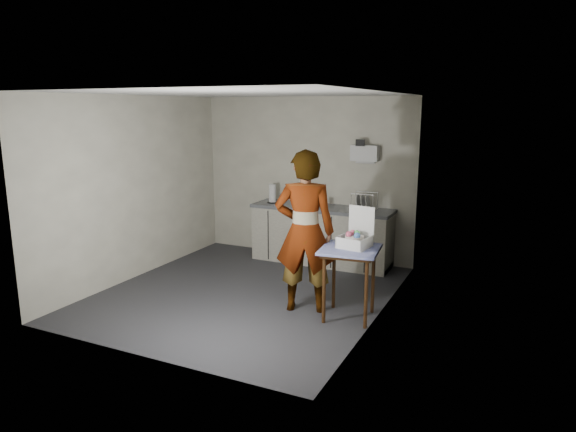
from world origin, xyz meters
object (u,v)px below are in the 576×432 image
at_px(soap_bottle, 304,198).
at_px(kitchen_counter, 321,237).
at_px(standing_man, 305,232).
at_px(paper_towel, 272,194).
at_px(dark_bottle, 311,197).
at_px(side_table, 350,257).
at_px(dish_rack, 364,206).
at_px(soda_can, 325,202).
at_px(bakery_box, 355,238).

bearing_deg(soap_bottle, kitchen_counter, 21.94).
xyz_separation_m(kitchen_counter, soap_bottle, (-0.25, -0.10, 0.61)).
height_order(standing_man, paper_towel, standing_man).
distance_m(kitchen_counter, dark_bottle, 0.64).
bearing_deg(dark_bottle, side_table, -56.06).
distance_m(dark_bottle, paper_towel, 0.64).
relative_size(side_table, dish_rack, 2.25).
relative_size(soap_bottle, soda_can, 1.89).
bearing_deg(standing_man, dish_rack, -112.70).
height_order(side_table, dark_bottle, dark_bottle).
relative_size(soda_can, paper_towel, 0.46).
bearing_deg(soap_bottle, bakery_box, -51.01).
xyz_separation_m(standing_man, soda_can, (-0.49, 1.90, -0.00)).
xyz_separation_m(side_table, paper_towel, (-1.95, 1.87, 0.32)).
bearing_deg(soda_can, bakery_box, -59.16).
bearing_deg(kitchen_counter, paper_towel, -178.20).
xyz_separation_m(side_table, dark_bottle, (-1.32, 1.97, 0.29)).
relative_size(kitchen_counter, dish_rack, 5.96).
height_order(standing_man, dark_bottle, standing_man).
bearing_deg(side_table, paper_towel, 129.31).
relative_size(standing_man, soap_bottle, 7.45).
distance_m(paper_towel, bakery_box, 2.67).
distance_m(side_table, bakery_box, 0.23).
relative_size(side_table, soda_can, 6.08).
relative_size(kitchen_counter, dark_bottle, 9.54).
xyz_separation_m(paper_towel, dish_rack, (1.51, 0.08, -0.08)).
bearing_deg(dish_rack, soap_bottle, -170.51).
bearing_deg(paper_towel, dish_rack, 2.92).
distance_m(soap_bottle, bakery_box, 2.20).
relative_size(kitchen_counter, standing_man, 1.14).
xyz_separation_m(soap_bottle, dark_bottle, (0.03, 0.17, -0.01)).
xyz_separation_m(standing_man, soap_bottle, (-0.78, 1.79, 0.06)).
height_order(soda_can, dish_rack, dish_rack).
bearing_deg(standing_man, soap_bottle, -85.20).
distance_m(dark_bottle, bakery_box, 2.32).
distance_m(soda_can, bakery_box, 2.13).
distance_m(soda_can, paper_towel, 0.90).
xyz_separation_m(soda_can, paper_towel, (-0.89, -0.04, 0.07)).
relative_size(kitchen_counter, side_table, 2.65).
relative_size(standing_man, paper_towel, 6.45).
distance_m(side_table, dark_bottle, 2.39).
distance_m(kitchen_counter, side_table, 2.21).
height_order(side_table, soda_can, soda_can).
bearing_deg(standing_man, paper_towel, -72.25).
bearing_deg(standing_man, bakery_box, 168.17).
relative_size(soda_can, dark_bottle, 0.59).
distance_m(kitchen_counter, standing_man, 2.04).
bearing_deg(side_table, bakery_box, 61.41).
xyz_separation_m(dark_bottle, paper_towel, (-0.63, -0.10, 0.03)).
bearing_deg(side_table, kitchen_counter, 113.16).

